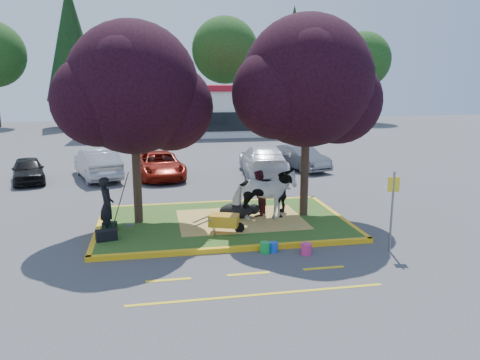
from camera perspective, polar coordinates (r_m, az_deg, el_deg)
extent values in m
plane|color=#424244|center=(15.92, -2.06, -5.47)|extent=(90.00, 90.00, 0.00)
cube|color=#2A4F18|center=(15.90, -2.06, -5.21)|extent=(8.00, 5.00, 0.15)
cube|color=yellow|center=(13.49, -0.38, -8.40)|extent=(8.30, 0.16, 0.15)
cube|color=yellow|center=(18.35, -3.28, -2.86)|extent=(8.30, 0.16, 0.15)
cube|color=yellow|center=(15.84, -16.89, -5.80)|extent=(0.16, 5.30, 0.15)
cube|color=yellow|center=(16.97, 11.73, -4.35)|extent=(0.16, 5.30, 0.15)
cube|color=#D7B758|center=(15.97, 0.08, -4.82)|extent=(4.20, 3.00, 0.01)
cylinder|color=black|center=(15.69, -12.50, 1.20)|extent=(0.28, 0.28, 3.53)
sphere|color=black|center=(15.43, -12.95, 10.90)|extent=(4.20, 4.20, 4.20)
sphere|color=black|center=(15.65, -8.54, 8.77)|extent=(2.86, 2.86, 2.86)
sphere|color=black|center=(15.21, -16.92, 9.25)|extent=(2.86, 2.86, 2.86)
cylinder|color=black|center=(16.31, 7.91, 2.08)|extent=(0.28, 0.28, 3.70)
sphere|color=black|center=(16.07, 8.20, 11.86)|extent=(4.40, 4.40, 4.40)
sphere|color=black|center=(16.70, 11.90, 9.46)|extent=(2.99, 2.99, 2.99)
sphere|color=black|center=(15.47, 4.60, 10.47)|extent=(2.99, 2.99, 2.99)
cube|color=yellow|center=(11.83, -8.71, -11.95)|extent=(1.10, 0.12, 0.01)
cube|color=yellow|center=(12.04, 1.03, -11.36)|extent=(1.10, 0.12, 0.01)
cube|color=yellow|center=(12.57, 10.15, -10.52)|extent=(1.10, 0.12, 0.01)
cube|color=yellow|center=(10.97, 2.34, -13.80)|extent=(6.00, 0.10, 0.01)
cube|color=silver|center=(43.32, -5.10, 8.28)|extent=(20.00, 8.00, 4.00)
cube|color=maroon|center=(43.23, -5.15, 11.12)|extent=(20.40, 8.40, 0.50)
cube|color=black|center=(39.34, -4.49, 7.04)|extent=(19.00, 0.10, 1.60)
cylinder|color=black|center=(52.66, -19.36, 8.27)|extent=(0.44, 0.44, 3.92)
cone|color=black|center=(52.73, -19.88, 15.56)|extent=(5.60, 5.60, 11.90)
cylinder|color=black|center=(53.61, -10.53, 8.34)|extent=(0.44, 0.44, 3.08)
sphere|color=#143811|center=(53.56, -10.75, 13.99)|extent=(6.16, 6.16, 6.16)
cylinder|color=black|center=(53.24, -1.79, 8.81)|extent=(0.44, 0.44, 3.64)
sphere|color=#143811|center=(53.26, -1.84, 15.53)|extent=(7.28, 7.28, 7.28)
cylinder|color=black|center=(55.54, 6.40, 8.81)|extent=(0.44, 0.44, 3.50)
cone|color=black|center=(55.53, 6.55, 15.00)|extent=(5.00, 5.00, 10.62)
cylinder|color=black|center=(57.48, 14.43, 8.47)|extent=(0.44, 0.44, 3.22)
sphere|color=#143811|center=(57.45, 14.72, 13.97)|extent=(6.44, 6.44, 6.44)
imported|color=white|center=(15.70, 2.88, -1.79)|extent=(2.21, 1.23, 1.78)
ellipsoid|color=black|center=(16.09, -0.36, -3.73)|extent=(1.25, 0.75, 0.53)
imported|color=black|center=(14.87, -15.92, -3.02)|extent=(0.57, 0.73, 1.78)
imported|color=#41121A|center=(16.23, 2.21, -1.62)|extent=(0.92, 0.98, 1.61)
imported|color=black|center=(16.81, 5.20, -1.82)|extent=(0.41, 0.77, 1.25)
cylinder|color=black|center=(14.59, -0.07, -5.82)|extent=(0.32, 0.17, 0.32)
cylinder|color=slate|center=(14.30, -3.08, -6.40)|extent=(0.04, 0.04, 0.23)
cylinder|color=slate|center=(14.67, -3.28, -5.93)|extent=(0.04, 0.04, 0.23)
cube|color=orange|center=(14.44, -1.97, -4.93)|extent=(1.01, 0.80, 0.35)
cylinder|color=slate|center=(14.17, -4.52, -5.22)|extent=(0.56, 0.24, 0.30)
cylinder|color=slate|center=(14.54, -4.69, -4.77)|extent=(0.56, 0.24, 0.30)
cube|color=black|center=(14.47, -15.97, -6.48)|extent=(0.67, 0.46, 0.31)
cube|color=black|center=(15.53, -15.61, -5.35)|extent=(0.47, 0.34, 0.23)
cylinder|color=slate|center=(13.86, 18.02, -3.72)|extent=(0.06, 0.06, 2.32)
cube|color=yellow|center=(13.68, 18.24, -0.52)|extent=(0.32, 0.09, 0.42)
cylinder|color=green|center=(13.38, 3.06, -8.22)|extent=(0.35, 0.35, 0.31)
cylinder|color=#E8337E|center=(13.38, 8.07, -8.31)|extent=(0.33, 0.33, 0.32)
cylinder|color=blue|center=(13.47, 4.09, -8.16)|extent=(0.28, 0.28, 0.28)
imported|color=black|center=(24.56, -24.42, 1.11)|extent=(2.23, 3.73, 1.19)
imported|color=#9B9DA3|center=(24.31, -17.02, 1.94)|extent=(2.87, 4.81, 1.50)
imported|color=maroon|center=(23.82, -9.76, 1.84)|extent=(2.66, 4.85, 1.29)
imported|color=silver|center=(24.22, 2.83, 2.47)|extent=(2.69, 5.51, 1.54)
imported|color=slate|center=(25.86, 7.31, 2.75)|extent=(2.60, 4.27, 1.33)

